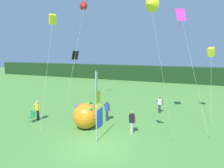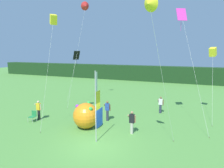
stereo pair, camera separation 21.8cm
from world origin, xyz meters
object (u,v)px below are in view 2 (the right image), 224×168
inflatable_balloon (86,116)px  kite_black_diamond_0 (76,57)px  person_far_right (107,110)px  kite_yellow_box_1 (53,20)px  person_mid_field (161,104)px  folding_chair (33,116)px  banner_flag (98,108)px  kite_magenta_diamond_2 (183,19)px  person_near_banner (39,110)px  person_far_left (132,122)px  kite_red_delta_3 (85,6)px  kite_yellow_delta_4 (149,4)px  kite_yellow_box_5 (213,52)px

inflatable_balloon → kite_black_diamond_0: kite_black_diamond_0 is taller
person_far_right → kite_yellow_box_1: (-3.95, -1.49, 7.32)m
person_mid_field → folding_chair: size_ratio=1.80×
banner_flag → inflatable_balloon: 2.60m
inflatable_balloon → kite_black_diamond_0: size_ratio=0.35×
kite_magenta_diamond_2 → person_near_banner: bearing=-160.0°
person_far_right → person_near_banner: bearing=-160.0°
inflatable_balloon → kite_magenta_diamond_2: bearing=32.8°
person_far_left → person_far_right: size_ratio=0.98×
folding_chair → kite_red_delta_3: kite_red_delta_3 is taller
kite_yellow_box_1 → kite_magenta_diamond_2: 10.04m
kite_magenta_diamond_2 → banner_flag: bearing=-129.6°
folding_chair → kite_yellow_box_1: (1.73, 1.06, 7.72)m
person_near_banner → person_far_left: person_near_banner is taller
banner_flag → person_far_right: 3.88m
kite_black_diamond_0 → kite_yellow_box_1: size_ratio=0.68×
person_near_banner → folding_chair: person_near_banner is taller
kite_yellow_delta_4 → kite_black_diamond_0: bearing=138.8°
person_far_left → banner_flag: bearing=-135.3°
person_near_banner → person_far_left: 8.20m
kite_yellow_box_1 → kite_red_delta_3: 6.90m
kite_red_delta_3 → kite_yellow_box_5: size_ratio=1.80×
person_near_banner → kite_magenta_diamond_2: 13.82m
person_far_right → kite_black_diamond_0: 8.08m
inflatable_balloon → person_far_left: bearing=4.8°
person_far_right → kite_yellow_delta_4: 9.40m
kite_yellow_box_5 → person_mid_field: bearing=-163.0°
person_mid_field → kite_red_delta_3: size_ratio=0.14×
person_mid_field → kite_yellow_box_1: kite_yellow_box_1 is taller
folding_chair → kite_black_diamond_0: (0.17, 6.60, 4.70)m
person_far_left → kite_yellow_box_1: size_ratio=0.19×
kite_red_delta_3 → kite_black_diamond_0: bearing=-132.1°
person_near_banner → person_mid_field: bearing=31.6°
kite_red_delta_3 → kite_yellow_box_5: bearing=0.5°
folding_chair → kite_black_diamond_0: 8.10m
banner_flag → person_near_banner: size_ratio=2.77×
banner_flag → folding_chair: bearing=171.3°
banner_flag → inflatable_balloon: size_ratio=2.28×
person_mid_field → inflatable_balloon: bearing=-129.0°
person_mid_field → folding_chair: person_mid_field is taller
kite_yellow_box_1 → person_far_left: bearing=-2.5°
person_far_right → kite_yellow_delta_4: size_ratio=0.20×
person_near_banner → kite_magenta_diamond_2: kite_magenta_diamond_2 is taller
person_far_left → person_far_right: (-2.66, 1.78, 0.02)m
kite_yellow_box_5 → kite_yellow_box_1: bearing=-151.4°
kite_magenta_diamond_2 → kite_yellow_box_5: (2.55, 3.04, -2.51)m
banner_flag → kite_yellow_box_5: bearing=50.3°
folding_chair → kite_red_delta_3: size_ratio=0.08×
person_mid_field → kite_black_diamond_0: size_ratio=0.27×
person_far_left → kite_yellow_delta_4: (1.54, -2.67, 7.15)m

